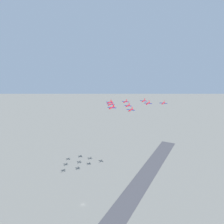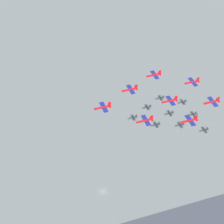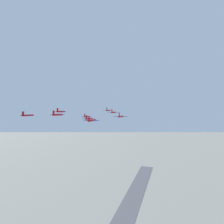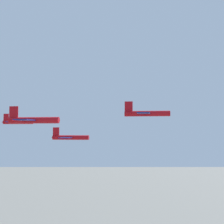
% 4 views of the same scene
% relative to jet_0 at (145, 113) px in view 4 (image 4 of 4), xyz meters
% --- Properties ---
extents(jet_0, '(7.88, 7.75, 2.86)m').
position_rel_jet_0_xyz_m(jet_0, '(0.00, 0.00, 0.00)').
color(jet_0, '#B20C14').
extents(jet_1, '(7.88, 7.75, 2.86)m').
position_rel_jet_0_xyz_m(jet_1, '(20.75, 2.17, -4.80)').
color(jet_1, '#B20C14').
extents(jet_2, '(7.88, 7.75, 2.86)m').
position_rel_jet_0_xyz_m(jet_2, '(8.18, 19.19, -1.50)').
color(jet_2, '#B20C14').
extents(jet_3, '(7.88, 7.75, 2.86)m').
position_rel_jet_0_xyz_m(jet_3, '(41.50, 4.35, -0.94)').
color(jet_3, '#B20C14').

